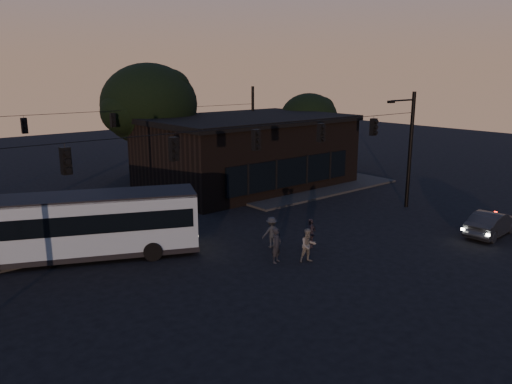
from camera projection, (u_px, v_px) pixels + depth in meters
ground at (314, 274)px, 22.00m from camera, size 120.00×120.00×0.00m
sidewalk_far_right at (291, 183)px, 39.91m from camera, size 14.00×10.00×0.15m
building at (246, 151)px, 38.89m from camera, size 15.40×10.41×5.40m
tree_behind at (149, 105)px, 39.46m from camera, size 7.60×7.60×9.43m
tree_right at (309, 118)px, 45.57m from camera, size 5.20×5.20×6.86m
signal_rig_near at (256, 163)px, 23.94m from camera, size 26.24×0.30×7.50m
signal_rig_far at (114, 136)px, 35.94m from camera, size 26.24×0.30×7.50m
bus at (80, 223)px, 23.55m from camera, size 11.01×6.93×3.09m
car at (491, 223)px, 27.12m from camera, size 4.17×1.70×1.34m
pedestrian_a at (277, 245)px, 23.21m from camera, size 0.72×0.60×1.69m
pedestrian_b at (308, 245)px, 23.26m from camera, size 0.96×0.86×1.63m
pedestrian_c at (311, 234)px, 25.06m from camera, size 0.99×0.63×1.57m
pedestrian_d at (272, 232)px, 25.23m from camera, size 1.14×0.82×1.60m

